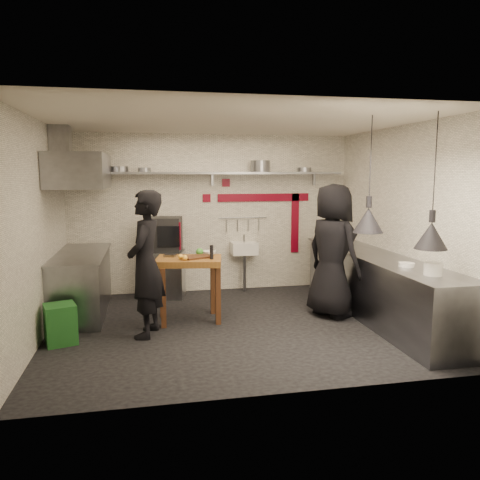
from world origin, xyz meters
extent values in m
plane|color=black|center=(0.00, 0.00, 0.00)|extent=(5.00, 5.00, 0.00)
plane|color=silver|center=(0.00, 0.00, 2.80)|extent=(5.00, 5.00, 0.00)
cube|color=white|center=(0.00, 2.10, 1.40)|extent=(5.00, 0.04, 2.80)
cube|color=white|center=(0.00, -2.10, 1.40)|extent=(5.00, 0.04, 2.80)
cube|color=white|center=(-2.50, 0.00, 1.40)|extent=(0.04, 4.20, 2.80)
cube|color=white|center=(2.50, 0.00, 1.40)|extent=(0.04, 4.20, 2.80)
cube|color=maroon|center=(0.95, 2.08, 1.68)|extent=(1.70, 0.02, 0.14)
cube|color=maroon|center=(1.55, 2.08, 1.20)|extent=(0.14, 0.02, 1.10)
cube|color=maroon|center=(0.25, 2.08, 1.95)|extent=(0.14, 0.02, 0.14)
cube|color=maroon|center=(-0.10, 2.08, 1.68)|extent=(0.14, 0.02, 0.14)
cube|color=slate|center=(0.00, 1.92, 2.12)|extent=(4.60, 0.34, 0.04)
cube|color=slate|center=(-1.90, 2.07, 2.02)|extent=(0.04, 0.06, 0.24)
cube|color=slate|center=(0.00, 2.07, 2.02)|extent=(0.04, 0.06, 0.24)
cube|color=slate|center=(1.90, 2.07, 2.02)|extent=(0.04, 0.06, 0.24)
cylinder|color=slate|center=(-1.57, 1.92, 2.19)|extent=(0.30, 0.30, 0.09)
cylinder|color=slate|center=(-1.17, 1.92, 2.18)|extent=(0.28, 0.28, 0.07)
cylinder|color=slate|center=(0.84, 1.92, 2.24)|extent=(0.40, 0.40, 0.20)
cylinder|color=slate|center=(1.66, 1.92, 2.18)|extent=(0.32, 0.32, 0.08)
cube|color=slate|center=(-0.86, 1.77, 0.40)|extent=(0.71, 0.66, 0.80)
cube|color=black|center=(-0.86, 1.76, 1.09)|extent=(0.62, 0.59, 0.58)
cube|color=maroon|center=(-0.86, 1.52, 1.09)|extent=(0.50, 0.13, 0.46)
cube|color=black|center=(-0.81, 1.48, 1.09)|extent=(0.36, 0.09, 0.34)
cube|color=white|center=(0.55, 1.92, 0.78)|extent=(0.46, 0.34, 0.22)
cylinder|color=slate|center=(0.55, 1.92, 0.96)|extent=(0.03, 0.03, 0.14)
cylinder|color=slate|center=(0.55, 1.88, 0.34)|extent=(0.06, 0.06, 0.66)
cylinder|color=slate|center=(0.55, 2.06, 1.32)|extent=(0.90, 0.02, 0.02)
cube|color=slate|center=(2.15, 0.00, 0.45)|extent=(0.70, 3.80, 0.90)
cube|color=slate|center=(2.15, 0.00, 0.92)|extent=(0.76, 3.90, 0.03)
cylinder|color=white|center=(2.12, -1.39, 1.01)|extent=(0.23, 0.23, 0.15)
cylinder|color=white|center=(2.10, -0.85, 0.96)|extent=(0.22, 0.22, 0.05)
cube|color=slate|center=(-2.15, 1.05, 0.45)|extent=(0.70, 1.90, 0.90)
cube|color=slate|center=(-2.15, 1.05, 0.92)|extent=(0.76, 2.00, 0.03)
cube|color=slate|center=(-2.10, 1.05, 2.15)|extent=(0.78, 1.60, 0.50)
cube|color=slate|center=(-2.35, 1.05, 2.55)|extent=(0.28, 0.28, 0.50)
cube|color=#1B571E|center=(-2.25, -0.24, 0.25)|extent=(0.45, 0.45, 0.50)
cube|color=#492714|center=(-0.48, 0.35, 0.93)|extent=(0.45, 0.39, 0.02)
cylinder|color=black|center=(-0.27, 0.21, 1.02)|extent=(0.06, 0.06, 0.20)
sphere|color=yellow|center=(-0.70, 0.25, 0.96)|extent=(0.08, 0.08, 0.07)
sphere|color=yellow|center=(-0.65, 0.18, 0.96)|extent=(0.08, 0.08, 0.08)
sphere|color=#3F8F2F|center=(-0.40, 0.56, 0.97)|extent=(0.14, 0.14, 0.11)
cube|color=slate|center=(-0.84, 0.53, 0.94)|extent=(0.20, 0.16, 0.03)
imported|color=white|center=(-0.26, 0.56, 0.95)|extent=(0.22, 0.22, 0.06)
imported|color=black|center=(-1.18, -0.15, 0.95)|extent=(0.62, 0.79, 1.91)
imported|color=black|center=(1.52, 0.19, 0.98)|extent=(0.95, 1.13, 1.97)
camera|label=1|loc=(-1.15, -6.21, 2.11)|focal=35.00mm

